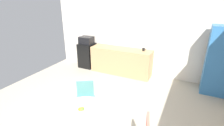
# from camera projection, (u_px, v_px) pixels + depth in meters

# --- Properties ---
(ground_plane) EXTENTS (6.00, 6.00, 0.00)m
(ground_plane) POSITION_uv_depth(u_px,v_px,m) (86.00, 119.00, 3.86)
(ground_plane) COLOR #B2A893
(wall_back) EXTENTS (6.00, 0.10, 2.60)m
(wall_back) POSITION_uv_depth(u_px,v_px,m) (133.00, 36.00, 5.91)
(wall_back) COLOR silver
(wall_back) RESTS_ON ground_plane
(counter_block) EXTENTS (2.11, 0.60, 0.90)m
(counter_block) POSITION_uv_depth(u_px,v_px,m) (121.00, 61.00, 6.04)
(counter_block) COLOR tan
(counter_block) RESTS_ON ground_plane
(mini_fridge) EXTENTS (0.54, 0.54, 0.91)m
(mini_fridge) POSITION_uv_depth(u_px,v_px,m) (87.00, 55.00, 6.61)
(mini_fridge) COLOR black
(mini_fridge) RESTS_ON ground_plane
(microwave) EXTENTS (0.48, 0.38, 0.26)m
(microwave) POSITION_uv_depth(u_px,v_px,m) (86.00, 40.00, 6.39)
(microwave) COLOR black
(microwave) RESTS_ON mini_fridge
(locker_cabinet) EXTENTS (0.60, 0.50, 1.89)m
(locker_cabinet) POSITION_uv_depth(u_px,v_px,m) (218.00, 61.00, 4.62)
(locker_cabinet) COLOR #3372B2
(locker_cabinet) RESTS_ON ground_plane
(round_table) EXTENTS (1.10, 1.10, 0.76)m
(round_table) POSITION_uv_depth(u_px,v_px,m) (83.00, 122.00, 2.89)
(round_table) COLOR silver
(round_table) RESTS_ON ground_plane
(chair_teal) EXTENTS (0.58, 0.58, 0.83)m
(chair_teal) POSITION_uv_depth(u_px,v_px,m) (85.00, 95.00, 3.82)
(chair_teal) COLOR silver
(chair_teal) RESTS_ON ground_plane
(fruit_bowl) EXTENTS (0.20, 0.20, 0.11)m
(fruit_bowl) POSITION_uv_depth(u_px,v_px,m) (82.00, 111.00, 2.86)
(fruit_bowl) COLOR silver
(fruit_bowl) RESTS_ON round_table
(mug_white) EXTENTS (0.13, 0.08, 0.09)m
(mug_white) POSITION_uv_depth(u_px,v_px,m) (144.00, 49.00, 5.62)
(mug_white) COLOR black
(mug_white) RESTS_ON counter_block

